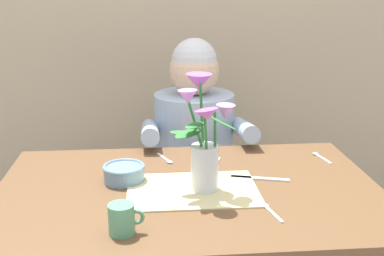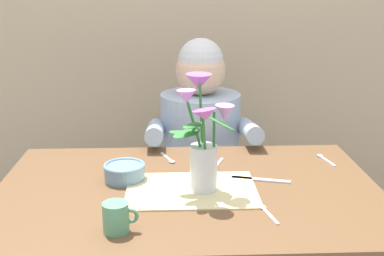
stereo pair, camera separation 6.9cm
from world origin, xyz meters
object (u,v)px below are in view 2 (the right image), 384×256
object	(u,v)px
seated_person	(200,169)
dinner_knife	(261,180)
coffee_cup	(117,217)
flower_vase	(203,138)
ceramic_bowl	(125,171)

from	to	relation	value
seated_person	dinner_knife	size ratio (longest dim) A/B	5.97
dinner_knife	coffee_cup	distance (m)	0.54
flower_vase	dinner_knife	bearing A→B (deg)	20.30
seated_person	coffee_cup	world-z (taller)	seated_person
ceramic_bowl	coffee_cup	bearing A→B (deg)	-88.30
seated_person	dinner_knife	distance (m)	0.62
dinner_knife	coffee_cup	xyz separation A→B (m)	(-0.43, -0.32, 0.04)
flower_vase	seated_person	bearing A→B (deg)	87.31
seated_person	dinner_knife	world-z (taller)	seated_person
seated_person	coffee_cup	size ratio (longest dim) A/B	12.20
coffee_cup	ceramic_bowl	bearing A→B (deg)	91.70
flower_vase	ceramic_bowl	world-z (taller)	flower_vase
flower_vase	dinner_knife	xyz separation A→B (m)	(0.19, 0.07, -0.17)
seated_person	coffee_cup	xyz separation A→B (m)	(-0.27, -0.89, 0.22)
ceramic_bowl	flower_vase	bearing A→B (deg)	-20.55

